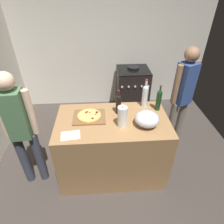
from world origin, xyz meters
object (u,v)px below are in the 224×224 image
object	(u,v)px
paper_towel_roll	(122,117)
wine_bottle_green	(159,99)
wine_bottle_amber	(118,103)
wine_bottle_clear	(145,95)
person_in_stripes	(21,127)
person_in_red	(182,94)
mixing_bowl	(147,119)
stove	(132,90)
pizza	(89,116)

from	to	relation	value
paper_towel_roll	wine_bottle_green	world-z (taller)	wine_bottle_green
wine_bottle_amber	wine_bottle_clear	bearing A→B (deg)	21.16
wine_bottle_amber	wine_bottle_green	distance (m)	0.53
paper_towel_roll	person_in_stripes	bearing A→B (deg)	178.16
paper_towel_roll	person_in_red	size ratio (longest dim) A/B	0.16
wine_bottle_clear	person_in_stripes	world-z (taller)	person_in_stripes
paper_towel_roll	wine_bottle_clear	size ratio (longest dim) A/B	0.68
mixing_bowl	stove	bearing A→B (deg)	85.85
pizza	wine_bottle_green	size ratio (longest dim) A/B	0.83
wine_bottle_green	person_in_red	xyz separation A→B (m)	(0.46, 0.33, -0.13)
paper_towel_roll	wine_bottle_amber	size ratio (longest dim) A/B	0.80
pizza	wine_bottle_clear	world-z (taller)	wine_bottle_clear
pizza	paper_towel_roll	xyz separation A→B (m)	(0.39, -0.19, 0.10)
wine_bottle_green	wine_bottle_clear	bearing A→B (deg)	148.00
pizza	paper_towel_roll	size ratio (longest dim) A/B	1.11
wine_bottle_clear	person_in_red	xyz separation A→B (m)	(0.62, 0.23, -0.14)
wine_bottle_amber	person_in_red	world-z (taller)	person_in_red
wine_bottle_clear	stove	world-z (taller)	wine_bottle_clear
pizza	stove	size ratio (longest dim) A/B	0.31
paper_towel_roll	wine_bottle_clear	bearing A→B (deg)	49.52
mixing_bowl	paper_towel_roll	xyz separation A→B (m)	(-0.29, 0.00, 0.04)
wine_bottle_green	stove	distance (m)	1.53
paper_towel_roll	person_in_stripes	xyz separation A→B (m)	(-1.18, 0.04, -0.12)
mixing_bowl	person_in_red	bearing A→B (deg)	43.38
paper_towel_roll	mixing_bowl	bearing A→B (deg)	-0.67
mixing_bowl	wine_bottle_clear	xyz separation A→B (m)	(0.06, 0.41, 0.08)
pizza	stove	bearing A→B (deg)	62.06
wine_bottle_green	pizza	bearing A→B (deg)	-172.37
wine_bottle_green	person_in_stripes	xyz separation A→B (m)	(-1.69, -0.27, -0.15)
wine_bottle_clear	person_in_red	bearing A→B (deg)	20.22
stove	person_in_red	world-z (taller)	person_in_red
mixing_bowl	person_in_red	world-z (taller)	person_in_red
paper_towel_roll	wine_bottle_clear	xyz separation A→B (m)	(0.35, 0.41, 0.04)
paper_towel_roll	wine_bottle_green	xyz separation A→B (m)	(0.51, 0.31, 0.03)
wine_bottle_amber	mixing_bowl	bearing A→B (deg)	-41.12
pizza	wine_bottle_clear	size ratio (longest dim) A/B	0.75
wine_bottle_amber	person_in_red	size ratio (longest dim) A/B	0.20
wine_bottle_green	person_in_red	world-z (taller)	person_in_red
stove	person_in_red	bearing A→B (deg)	-62.58
paper_towel_roll	person_in_red	world-z (taller)	person_in_red
stove	wine_bottle_clear	bearing A→B (deg)	-92.96
mixing_bowl	person_in_stripes	bearing A→B (deg)	178.39
pizza	person_in_stripes	distance (m)	0.81
person_in_stripes	person_in_red	bearing A→B (deg)	15.57
person_in_red	mixing_bowl	bearing A→B (deg)	-136.62
pizza	paper_towel_roll	distance (m)	0.44
mixing_bowl	person_in_stripes	size ratio (longest dim) A/B	0.18
wine_bottle_amber	person_in_stripes	world-z (taller)	person_in_stripes
mixing_bowl	person_in_stripes	world-z (taller)	person_in_stripes
wine_bottle_clear	pizza	bearing A→B (deg)	-163.46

